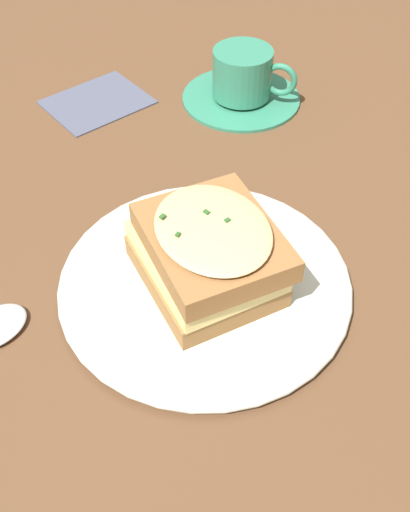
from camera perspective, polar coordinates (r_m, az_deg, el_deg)
ground_plane at (r=0.55m, az=1.27°, el=-4.73°), size 2.40×2.40×0.00m
dinner_plate at (r=0.55m, az=-0.00°, el=-2.54°), size 0.27×0.27×0.01m
sandwich at (r=0.52m, az=0.31°, el=0.29°), size 0.15×0.17×0.07m
teacup_with_saucer at (r=0.80m, az=3.62°, el=16.29°), size 0.15×0.15×0.07m
napkin at (r=0.81m, az=-10.23°, el=14.29°), size 0.14×0.13×0.00m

